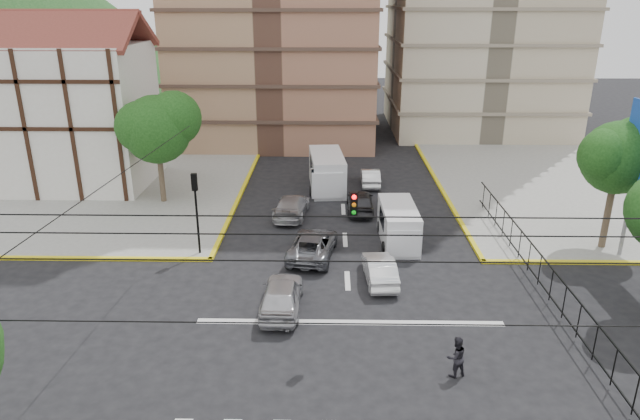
{
  "coord_description": "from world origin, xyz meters",
  "views": [
    {
      "loc": [
        -0.89,
        -19.76,
        12.91
      ],
      "look_at": [
        -1.32,
        4.1,
        4.0
      ],
      "focal_mm": 32.0,
      "sensor_mm": 36.0,
      "label": 1
    }
  ],
  "objects_px": {
    "van_right_lane": "(399,227)",
    "car_white_front_right": "(380,269)",
    "van_left_lane": "(327,173)",
    "pedestrian_crosswalk": "(456,357)",
    "traffic_light_nw": "(196,200)",
    "car_silver_front_left": "(282,295)"
  },
  "relations": [
    {
      "from": "traffic_light_nw",
      "to": "van_right_lane",
      "type": "bearing_deg",
      "value": 8.91
    },
    {
      "from": "traffic_light_nw",
      "to": "van_right_lane",
      "type": "relative_size",
      "value": 0.92
    },
    {
      "from": "van_left_lane",
      "to": "car_silver_front_left",
      "type": "distance_m",
      "value": 16.88
    },
    {
      "from": "car_silver_front_left",
      "to": "pedestrian_crosswalk",
      "type": "distance_m",
      "value": 8.07
    },
    {
      "from": "traffic_light_nw",
      "to": "van_left_lane",
      "type": "height_order",
      "value": "traffic_light_nw"
    },
    {
      "from": "car_silver_front_left",
      "to": "van_left_lane",
      "type": "bearing_deg",
      "value": -95.17
    },
    {
      "from": "van_left_lane",
      "to": "pedestrian_crosswalk",
      "type": "bearing_deg",
      "value": -82.76
    },
    {
      "from": "van_right_lane",
      "to": "car_silver_front_left",
      "type": "relative_size",
      "value": 1.11
    },
    {
      "from": "car_white_front_right",
      "to": "pedestrian_crosswalk",
      "type": "height_order",
      "value": "pedestrian_crosswalk"
    },
    {
      "from": "pedestrian_crosswalk",
      "to": "van_right_lane",
      "type": "bearing_deg",
      "value": -106.87
    },
    {
      "from": "traffic_light_nw",
      "to": "car_white_front_right",
      "type": "height_order",
      "value": "traffic_light_nw"
    },
    {
      "from": "van_right_lane",
      "to": "car_white_front_right",
      "type": "relative_size",
      "value": 1.24
    },
    {
      "from": "traffic_light_nw",
      "to": "van_left_lane",
      "type": "xyz_separation_m",
      "value": [
        6.7,
        11.19,
        -1.87
      ]
    },
    {
      "from": "car_silver_front_left",
      "to": "car_white_front_right",
      "type": "bearing_deg",
      "value": -147.15
    },
    {
      "from": "van_right_lane",
      "to": "pedestrian_crosswalk",
      "type": "relative_size",
      "value": 3.01
    },
    {
      "from": "van_left_lane",
      "to": "car_white_front_right",
      "type": "distance_m",
      "value": 14.24
    },
    {
      "from": "car_white_front_right",
      "to": "van_right_lane",
      "type": "bearing_deg",
      "value": -111.38
    },
    {
      "from": "traffic_light_nw",
      "to": "pedestrian_crosswalk",
      "type": "xyz_separation_m",
      "value": [
        11.49,
        -10.13,
        -2.32
      ]
    },
    {
      "from": "car_white_front_right",
      "to": "car_silver_front_left",
      "type": "bearing_deg",
      "value": 27.65
    },
    {
      "from": "car_silver_front_left",
      "to": "pedestrian_crosswalk",
      "type": "bearing_deg",
      "value": 146.83
    },
    {
      "from": "traffic_light_nw",
      "to": "pedestrian_crosswalk",
      "type": "relative_size",
      "value": 2.77
    },
    {
      "from": "van_right_lane",
      "to": "car_silver_front_left",
      "type": "height_order",
      "value": "van_right_lane"
    }
  ]
}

